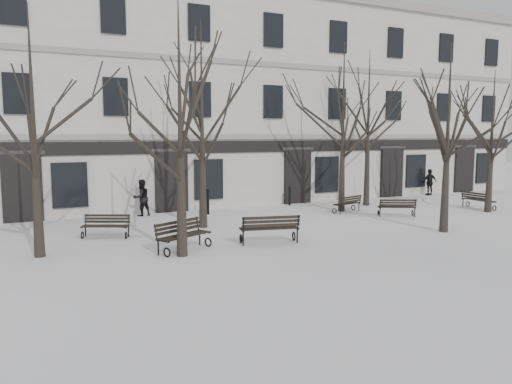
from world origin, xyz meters
TOP-DOWN VIEW (x-y plane):
  - ground at (0.00, 0.00)m, footprint 100.00×100.00m
  - building at (0.00, 12.96)m, footprint 40.40×10.20m
  - tree_0 at (-9.67, 1.00)m, footprint 5.26×5.26m
  - tree_1 at (-5.72, -0.80)m, footprint 5.41×5.41m
  - tree_2 at (4.48, -1.46)m, footprint 4.94×4.94m
  - tree_3 at (10.20, 1.26)m, footprint 4.70×4.70m
  - tree_4 at (-3.53, 3.41)m, footprint 5.67×5.67m
  - tree_5 at (3.97, 4.51)m, footprint 5.63×5.63m
  - tree_6 at (6.36, 5.64)m, footprint 5.61×5.61m
  - bench_0 at (-5.49, -0.11)m, footprint 2.01×1.47m
  - bench_1 at (-2.50, -0.41)m, footprint 2.10×1.15m
  - bench_2 at (5.30, 2.10)m, footprint 1.72×1.27m
  - bench_3 at (-7.37, 3.05)m, footprint 1.73×1.27m
  - bench_4 at (4.06, 4.10)m, footprint 1.70×1.06m
  - bench_5 at (10.58, 2.19)m, footprint 0.65×1.72m
  - bollard_a at (-2.21, 6.42)m, footprint 0.15×0.15m
  - bollard_b at (2.67, 7.33)m, footprint 0.13×0.13m
  - pedestrian_b at (-5.10, 7.33)m, footprint 0.98×0.86m
  - pedestrian_c at (12.63, 7.48)m, footprint 0.99×0.49m

SIDE VIEW (x-z plane):
  - ground at x=0.00m, z-range 0.00..0.00m
  - pedestrian_b at x=-5.10m, z-range -0.84..0.84m
  - pedestrian_c at x=12.63m, z-range -0.81..0.81m
  - bench_4 at x=4.06m, z-range 0.04..0.85m
  - bench_2 at x=5.30m, z-range 0.04..0.87m
  - bench_3 at x=-7.37m, z-range 0.04..0.87m
  - bench_5 at x=10.58m, z-range 0.04..0.90m
  - bench_0 at x=-5.49m, z-range 0.04..1.01m
  - bollard_b at x=2.67m, z-range 0.04..1.05m
  - bench_1 at x=-2.50m, z-range 0.04..1.05m
  - bollard_a at x=-2.21m, z-range 0.04..1.25m
  - tree_3 at x=10.20m, z-range 0.84..7.55m
  - tree_2 at x=4.48m, z-range 0.88..7.95m
  - tree_0 at x=-9.67m, z-range 0.94..8.45m
  - tree_1 at x=-5.72m, z-range 0.97..8.70m
  - tree_6 at x=6.36m, z-range 1.00..9.02m
  - tree_5 at x=3.97m, z-range 1.01..9.06m
  - tree_4 at x=-3.53m, z-range 1.01..9.11m
  - building at x=0.00m, z-range -0.18..11.22m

